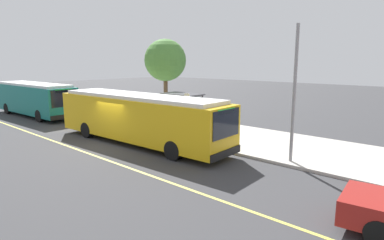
{
  "coord_description": "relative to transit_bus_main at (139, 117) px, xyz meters",
  "views": [
    {
      "loc": [
        15.82,
        -10.85,
        4.89
      ],
      "look_at": [
        4.61,
        1.65,
        1.79
      ],
      "focal_mm": 30.06,
      "sensor_mm": 36.0,
      "label": 1
    }
  ],
  "objects": [
    {
      "name": "transit_bus_second",
      "position": [
        -14.71,
        0.01,
        -0.0
      ],
      "size": [
        10.69,
        2.96,
        2.95
      ],
      "color": "#146B66",
      "rests_on": "ground_plane"
    },
    {
      "name": "bus_shelter",
      "position": [
        -0.87,
        4.66,
        0.3
      ],
      "size": [
        2.9,
        1.6,
        2.48
      ],
      "color": "#333338",
      "rests_on": "sidewalk_curb"
    },
    {
      "name": "route_sign_post",
      "position": [
        1.61,
        2.51,
        0.34
      ],
      "size": [
        0.44,
        0.08,
        2.8
      ],
      "color": "#333338",
      "rests_on": "sidewalk_curb"
    },
    {
      "name": "waiting_bench",
      "position": [
        -0.84,
        4.72,
        -0.99
      ],
      "size": [
        1.6,
        0.48,
        0.95
      ],
      "color": "brown",
      "rests_on": "sidewalk_curb"
    },
    {
      "name": "sidewalk_curb",
      "position": [
        -0.93,
        4.99,
        -1.54
      ],
      "size": [
        44.0,
        6.4,
        0.15
      ],
      "primitive_type": "cube",
      "color": "#B7B2A8",
      "rests_on": "ground_plane"
    },
    {
      "name": "ground_plane",
      "position": [
        -0.93,
        -1.01,
        -1.62
      ],
      "size": [
        120.0,
        120.0,
        0.0
      ],
      "primitive_type": "plane",
      "color": "#38383A"
    },
    {
      "name": "street_tree_near_shelter",
      "position": [
        -5.25,
        7.21,
        3.3
      ],
      "size": [
        3.54,
        3.54,
        6.57
      ],
      "color": "brown",
      "rests_on": "sidewalk_curb"
    },
    {
      "name": "lane_stripe_center",
      "position": [
        -0.93,
        -3.21,
        -1.61
      ],
      "size": [
        36.0,
        0.14,
        0.01
      ],
      "primitive_type": "cube",
      "color": "#E0D64C",
      "rests_on": "ground_plane"
    },
    {
      "name": "transit_bus_main",
      "position": [
        0.0,
        0.0,
        0.0
      ],
      "size": [
        12.59,
        3.09,
        2.95
      ],
      "color": "gold",
      "rests_on": "ground_plane"
    },
    {
      "name": "utility_pole",
      "position": [
        8.51,
        2.37,
        1.73
      ],
      "size": [
        0.16,
        0.16,
        6.4
      ],
      "primitive_type": "cylinder",
      "color": "gray",
      "rests_on": "sidewalk_curb"
    },
    {
      "name": "pedestrian_commuter",
      "position": [
        -2.39,
        3.77,
        -0.5
      ],
      "size": [
        0.24,
        0.4,
        1.69
      ],
      "color": "#282D47",
      "rests_on": "sidewalk_curb"
    }
  ]
}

